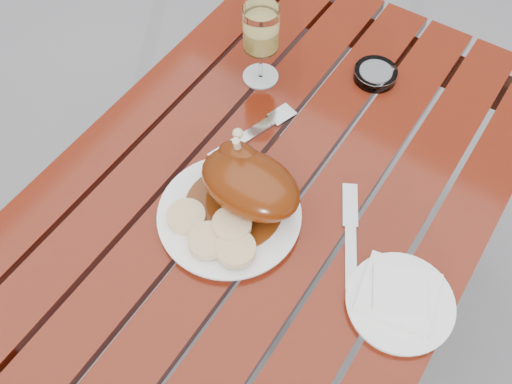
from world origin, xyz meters
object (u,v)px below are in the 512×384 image
table (273,262)px  dinner_plate (229,216)px  side_plate (400,303)px  ashtray (375,74)px  wine_glass (261,45)px

table → dinner_plate: dinner_plate is taller
table → side_plate: size_ratio=6.43×
table → dinner_plate: size_ratio=4.44×
table → ashtray: size_ratio=12.50×
dinner_plate → side_plate: bearing=3.1°
ashtray → wine_glass: bearing=-147.1°
wine_glass → ashtray: size_ratio=1.95×
table → side_plate: 0.51m
table → wine_glass: wine_glass is taller
dinner_plate → ashtray: size_ratio=2.81×
side_plate → table: bearing=160.6°
wine_glass → dinner_plate: bearing=-65.8°
table → dinner_plate: 0.41m
ashtray → dinner_plate: bearing=-97.3°
wine_glass → ashtray: (0.21, 0.14, -0.08)m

